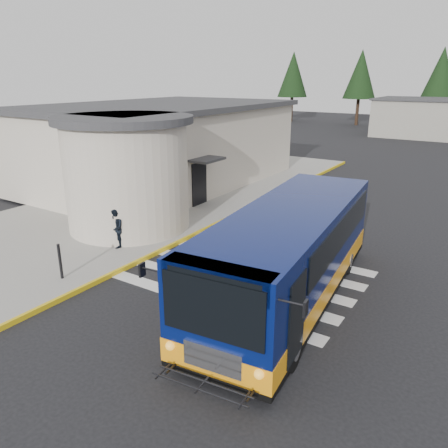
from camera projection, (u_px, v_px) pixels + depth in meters
The scene contains 9 objects.
ground at pixel (264, 268), 15.52m from camera, with size 140.00×140.00×0.00m, color black.
sidewalk at pixel (150, 203), 23.32m from camera, with size 10.00×34.00×0.15m, color gray.
curb_strip at pixel (228, 218), 20.77m from camera, with size 0.12×34.00×0.16m, color yellow.
station_building at pixel (158, 146), 25.78m from camera, with size 12.70×18.70×4.80m.
crosswalk at pixel (241, 273), 15.14m from camera, with size 8.00×5.35×0.01m.
transit_bus at pixel (289, 258), 12.90m from camera, with size 4.14×10.47×2.89m.
pedestrian_a at pixel (115, 217), 17.81m from camera, with size 0.63×0.41×1.73m, color black.
pedestrian_b at pixel (116, 228), 16.83m from camera, with size 0.76×0.59×1.56m, color black.
bollard at pixel (60, 261), 14.24m from camera, with size 0.10×0.10×1.21m, color black.
Camera 1 is at (6.53, -12.69, 6.47)m, focal length 35.00 mm.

